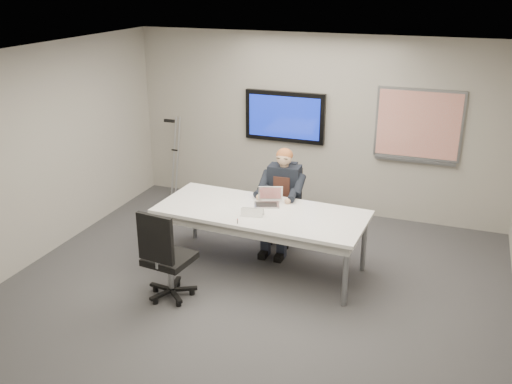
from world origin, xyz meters
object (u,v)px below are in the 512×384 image
(conference_table, at_px, (261,217))
(laptop, at_px, (268,200))
(seated_person, at_px, (280,211))
(office_chair_far, at_px, (285,219))
(office_chair_near, at_px, (168,271))

(conference_table, xyz_separation_m, laptop, (0.01, 0.23, 0.15))
(seated_person, bearing_deg, laptop, -96.93)
(conference_table, height_order, office_chair_far, office_chair_far)
(conference_table, bearing_deg, office_chair_far, 90.26)
(conference_table, bearing_deg, laptop, 89.43)
(office_chair_near, xyz_separation_m, seated_person, (0.81, 1.72, 0.21))
(office_chair_far, bearing_deg, office_chair_near, -120.69)
(conference_table, relative_size, seated_person, 1.91)
(conference_table, relative_size, office_chair_far, 2.56)
(office_chair_far, xyz_separation_m, laptop, (-0.02, -0.66, 0.54))
(office_chair_near, relative_size, laptop, 2.90)
(office_chair_near, distance_m, seated_person, 1.92)
(seated_person, height_order, laptop, seated_person)
(seated_person, bearing_deg, conference_table, -96.50)
(conference_table, distance_m, office_chair_near, 1.38)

